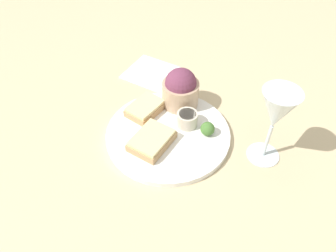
% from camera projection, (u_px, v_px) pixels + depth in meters
% --- Properties ---
extents(ground_plane, '(4.00, 4.00, 0.00)m').
position_uv_depth(ground_plane, '(168.00, 136.00, 0.78)').
color(ground_plane, '#C6B289').
extents(dinner_plate, '(0.29, 0.29, 0.01)m').
position_uv_depth(dinner_plate, '(168.00, 134.00, 0.77)').
color(dinner_plate, white).
rests_on(dinner_plate, ground_plane).
extents(salad_bowl, '(0.09, 0.09, 0.10)m').
position_uv_depth(salad_bowl, '(181.00, 89.00, 0.81)').
color(salad_bowl, tan).
rests_on(salad_bowl, dinner_plate).
extents(sauce_ramekin, '(0.05, 0.05, 0.04)m').
position_uv_depth(sauce_ramekin, '(187.00, 118.00, 0.77)').
color(sauce_ramekin, beige).
rests_on(sauce_ramekin, dinner_plate).
extents(cheese_toast_near, '(0.10, 0.08, 0.03)m').
position_uv_depth(cheese_toast_near, '(152.00, 140.00, 0.73)').
color(cheese_toast_near, tan).
rests_on(cheese_toast_near, dinner_plate).
extents(cheese_toast_far, '(0.10, 0.08, 0.03)m').
position_uv_depth(cheese_toast_far, '(145.00, 108.00, 0.81)').
color(cheese_toast_far, tan).
rests_on(cheese_toast_far, dinner_plate).
extents(wine_glass, '(0.08, 0.08, 0.18)m').
position_uv_depth(wine_glass, '(276.00, 113.00, 0.64)').
color(wine_glass, silver).
rests_on(wine_glass, ground_plane).
extents(garnish, '(0.03, 0.03, 0.03)m').
position_uv_depth(garnish, '(208.00, 129.00, 0.75)').
color(garnish, '#477533').
rests_on(garnish, dinner_plate).
extents(napkin, '(0.14, 0.16, 0.01)m').
position_uv_depth(napkin, '(154.00, 73.00, 0.94)').
color(napkin, white).
rests_on(napkin, ground_plane).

